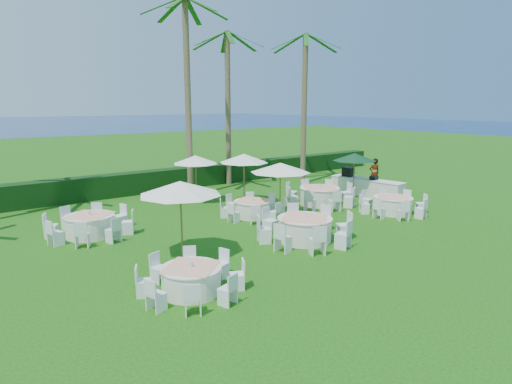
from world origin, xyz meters
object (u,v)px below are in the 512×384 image
Objects in this scene: umbrella_b at (280,168)px; umbrella_c at (195,160)px; banquet_table_d at (90,225)px; umbrella_a at (180,188)px; banquet_table_c at (393,205)px; umbrella_d at (244,158)px; staff_person at (374,173)px; banquet_table_b at (305,228)px; banquet_table_e at (253,208)px; banquet_table_a at (191,279)px; buffet_table at (366,187)px; banquet_table_f at (320,195)px; umbrella_green at (355,157)px.

umbrella_c is (-1.52, 4.77, -0.03)m from umbrella_b.
umbrella_a reaches higher than banquet_table_d.
banquet_table_c is 1.21× the size of umbrella_d.
banquet_table_c is 12.99m from banquet_table_d.
staff_person is (8.71, 1.76, -1.32)m from umbrella_b.
banquet_table_b is 1.09× the size of banquet_table_d.
banquet_table_e is 1.10× the size of umbrella_b.
banquet_table_b is at bearing -13.28° from umbrella_a.
banquet_table_a is 1.08× the size of umbrella_b.
staff_person is (16.19, -0.48, 0.46)m from banquet_table_d.
buffet_table is at bearing -1.51° from banquet_table_e.
umbrella_a is 0.63× the size of buffet_table.
umbrella_a reaches higher than banquet_table_e.
banquet_table_b is 4.90m from umbrella_a.
banquet_table_b is 1.13× the size of banquet_table_c.
staff_person reaches higher than banquet_table_b.
banquet_table_f is 6.43m from umbrella_c.
umbrella_d reaches higher than staff_person.
banquet_table_f is 9.55m from umbrella_a.
buffet_table reaches higher than banquet_table_f.
umbrella_b reaches higher than banquet_table_f.
banquet_table_a is 1.58× the size of staff_person.
banquet_table_a is 1.06× the size of umbrella_a.
umbrella_c is at bearing 139.10° from banquet_table_f.
banquet_table_f is 1.91× the size of staff_person.
umbrella_d is at bearing 75.27° from banquet_table_b.
buffet_table is (13.39, 5.10, 0.13)m from banquet_table_a.
umbrella_a is 12.12m from umbrella_green.
banquet_table_d reaches higher than banquet_table_c.
banquet_table_a is 0.82× the size of banquet_table_f.
umbrella_green is at bearing 14.23° from umbrella_a.
umbrella_c is (-4.68, 4.06, 1.73)m from banquet_table_f.
banquet_table_c is at bearing 9.69° from banquet_table_a.
banquet_table_d is 4.95m from umbrella_a.
umbrella_b is at bearing -42.21° from banquet_table_e.
umbrella_d is (-4.36, 5.59, 1.89)m from banquet_table_c.
buffet_table is at bearing -6.59° from banquet_table_d.
banquet_table_f is 1.42× the size of umbrella_c.
buffet_table is (8.10, -4.16, -1.67)m from umbrella_c.
umbrella_b is (5.79, 2.01, -0.10)m from umbrella_a.
banquet_table_b is 5.90m from banquet_table_f.
staff_person is at bearing 21.92° from banquet_table_a.
umbrella_b reaches higher than banquet_table_d.
banquet_table_f is at bearing -40.90° from umbrella_c.
banquet_table_f is 4.18m from umbrella_d.
banquet_table_b is 6.57m from umbrella_d.
banquet_table_a is 11.25m from banquet_table_f.
umbrella_d is (0.23, 3.05, 0.08)m from umbrella_b.
umbrella_b is (0.90, -0.81, 1.83)m from banquet_table_e.
buffet_table is (14.07, -1.63, 0.08)m from banquet_table_d.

